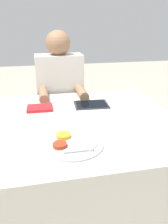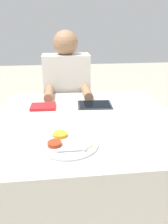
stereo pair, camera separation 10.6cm
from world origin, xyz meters
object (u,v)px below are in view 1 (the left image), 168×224
object	(u,v)px
thali_tray	(73,143)
red_notebook	(40,108)
tablet_device	(91,104)
person_diner	(61,107)

from	to	relation	value
thali_tray	red_notebook	distance (m)	0.52
thali_tray	tablet_device	xyz separation A→B (m)	(0.21, 0.51, -0.00)
person_diner	thali_tray	bearing A→B (deg)	-92.04
thali_tray	person_diner	xyz separation A→B (m)	(0.03, 0.95, -0.17)
red_notebook	tablet_device	size ratio (longest dim) A/B	0.69
thali_tray	red_notebook	world-z (taller)	thali_tray
person_diner	tablet_device	bearing A→B (deg)	-67.59
thali_tray	tablet_device	size ratio (longest dim) A/B	1.19
thali_tray	tablet_device	bearing A→B (deg)	67.26
person_diner	red_notebook	bearing A→B (deg)	-112.22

